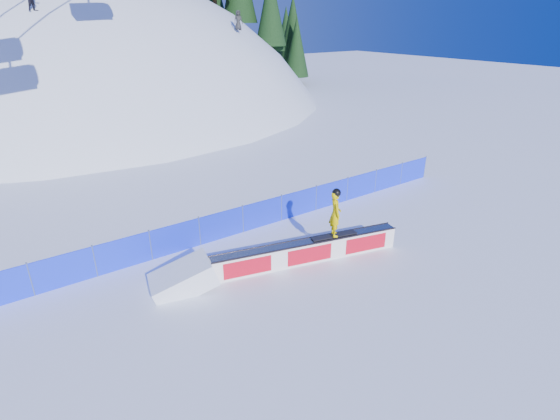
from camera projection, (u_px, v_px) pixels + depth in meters
ground at (331, 270)px, 15.79m from camera, size 160.00×160.00×0.00m
snow_hill at (100, 248)px, 54.38m from camera, size 64.00×64.00×64.00m
safety_fence at (263, 213)px, 18.90m from camera, size 22.05×0.05×1.30m
rail_box at (307, 251)px, 16.18m from camera, size 7.25×2.25×0.88m
snow_ramp at (184, 287)px, 14.82m from camera, size 2.51×1.90×1.40m
snowboarder at (335, 213)px, 15.99m from camera, size 1.84×0.76×1.90m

